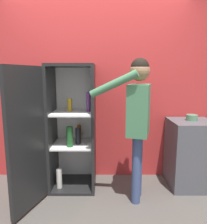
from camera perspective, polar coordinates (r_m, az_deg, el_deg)
The scene contains 6 objects.
ground_plane at distance 2.61m, azimuth -2.46°, elevation -25.19°, with size 12.00×12.00×0.00m, color #4C4742.
wall_back at distance 3.13m, azimuth -1.87°, elevation 5.73°, with size 7.00×0.06×2.55m.
refrigerator at distance 2.83m, azimuth -10.14°, elevation -4.46°, with size 0.82×1.12×1.62m.
person at distance 2.52m, azimuth 8.98°, elevation 0.08°, with size 0.72×0.53×1.68m.
counter at distance 3.20m, azimuth 21.68°, elevation -10.04°, with size 0.56×0.56×0.90m.
bowl at distance 3.10m, azimuth 22.07°, elevation -1.35°, with size 0.14×0.14×0.08m.
Camera 1 is at (0.10, -2.14, 1.50)m, focal length 35.00 mm.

